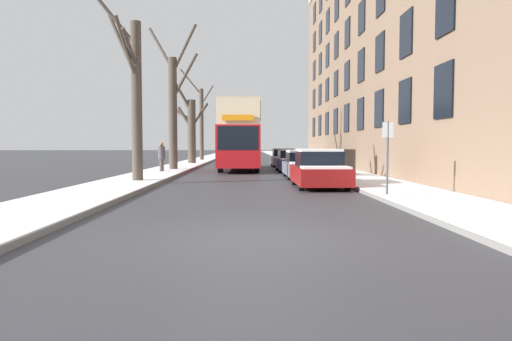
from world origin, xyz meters
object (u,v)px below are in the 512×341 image
at_px(double_decker_bus, 240,133).
at_px(street_sign_post, 387,155).
at_px(parked_car_1, 303,165).
at_px(pedestrian_left_sidewalk, 162,157).
at_px(bare_tree_left_3, 201,121).
at_px(parked_car_2, 291,161).
at_px(parked_car_0, 319,170).
at_px(bare_tree_left_0, 134,92).
at_px(parked_car_3, 283,158).
at_px(bare_tree_left_2, 191,127).
at_px(bare_tree_left_1, 173,106).

relative_size(double_decker_bus, street_sign_post, 4.35).
height_order(parked_car_1, pedestrian_left_sidewalk, pedestrian_left_sidewalk).
distance_m(bare_tree_left_3, pedestrian_left_sidewalk, 21.65).
relative_size(parked_car_2, pedestrian_left_sidewalk, 2.56).
bearing_deg(bare_tree_left_3, parked_car_1, -73.22).
bearing_deg(parked_car_0, bare_tree_left_0, 166.98).
distance_m(parked_car_1, parked_car_2, 5.99).
relative_size(bare_tree_left_0, street_sign_post, 3.62).
distance_m(parked_car_1, parked_car_3, 12.46).
bearing_deg(bare_tree_left_2, street_sign_post, -70.56).
distance_m(parked_car_0, pedestrian_left_sidewalk, 11.41).
distance_m(bare_tree_left_2, parked_car_3, 8.57).
xyz_separation_m(double_decker_bus, street_sign_post, (4.62, -16.77, -1.11)).
bearing_deg(street_sign_post, parked_car_2, 95.20).
bearing_deg(parked_car_1, bare_tree_left_2, 115.12).
xyz_separation_m(bare_tree_left_3, parked_car_1, (7.49, -24.85, -3.47)).
bearing_deg(bare_tree_left_3, bare_tree_left_2, -89.72).
relative_size(parked_car_1, parked_car_2, 0.96).
relative_size(double_decker_bus, pedestrian_left_sidewalk, 5.60).
xyz_separation_m(bare_tree_left_1, double_decker_bus, (4.04, 1.72, -1.56)).
height_order(parked_car_1, parked_car_2, parked_car_1).
bearing_deg(bare_tree_left_1, parked_car_1, -39.21).
distance_m(bare_tree_left_2, bare_tree_left_3, 9.01).
xyz_separation_m(parked_car_0, street_sign_post, (1.37, -4.00, 0.66)).
bearing_deg(pedestrian_left_sidewalk, parked_car_0, 47.52).
bearing_deg(parked_car_0, parked_car_2, 90.00).
bearing_deg(parked_car_2, parked_car_3, 90.00).
bearing_deg(bare_tree_left_1, bare_tree_left_0, -90.62).
xyz_separation_m(parked_car_1, parked_car_3, (0.00, 12.46, 0.01)).
xyz_separation_m(parked_car_3, street_sign_post, (1.37, -21.57, 0.69)).
xyz_separation_m(bare_tree_left_1, bare_tree_left_2, (-0.15, 9.94, -0.87)).
height_order(bare_tree_left_2, parked_car_1, bare_tree_left_2).
height_order(bare_tree_left_2, street_sign_post, bare_tree_left_2).
distance_m(bare_tree_left_1, parked_car_1, 10.00).
distance_m(parked_car_2, parked_car_3, 6.47).
relative_size(parked_car_0, street_sign_post, 1.73).
xyz_separation_m(pedestrian_left_sidewalk, street_sign_post, (8.95, -12.52, 0.35)).
height_order(bare_tree_left_3, parked_car_2, bare_tree_left_3).
bearing_deg(parked_car_1, bare_tree_left_1, 140.79).
distance_m(bare_tree_left_2, double_decker_bus, 9.26).
xyz_separation_m(bare_tree_left_0, pedestrian_left_sidewalk, (-0.18, 6.82, -2.80)).
bearing_deg(double_decker_bus, bare_tree_left_2, 117.06).
bearing_deg(bare_tree_left_2, double_decker_bus, -62.94).
height_order(bare_tree_left_3, pedestrian_left_sidewalk, bare_tree_left_3).
bearing_deg(street_sign_post, pedestrian_left_sidewalk, 125.55).
bearing_deg(pedestrian_left_sidewalk, bare_tree_left_3, -174.31).
height_order(bare_tree_left_0, double_decker_bus, bare_tree_left_0).
distance_m(bare_tree_left_2, parked_car_1, 17.72).
relative_size(bare_tree_left_1, street_sign_post, 3.94).
bearing_deg(double_decker_bus, parked_car_3, 55.90).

